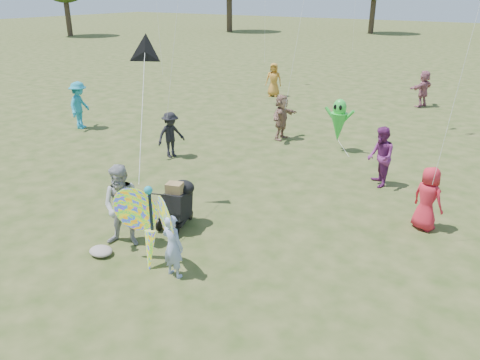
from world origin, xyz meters
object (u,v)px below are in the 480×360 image
object	(u,v)px
crowd_a	(428,199)
crowd_j	(423,89)
jogging_stroller	(178,202)
alien_kite	(339,122)
child_girl	(173,246)
adult_man	(123,206)
crowd_d	(282,117)
crowd_i	(80,105)
crowd_e	(380,157)
crowd_b	(171,135)
butterfly_kite	(150,226)
crowd_g	(274,80)

from	to	relation	value
crowd_a	crowd_j	distance (m)	12.55
jogging_stroller	alien_kite	xyz separation A→B (m)	(0.93, 7.02, 0.36)
crowd_j	child_girl	bearing A→B (deg)	17.73
adult_man	crowd_d	bearing A→B (deg)	70.49
crowd_d	crowd_i	world-z (taller)	crowd_i
child_girl	crowd_a	size ratio (longest dim) A/B	0.86
adult_man	crowd_e	distance (m)	6.95
crowd_a	jogging_stroller	world-z (taller)	crowd_a
crowd_e	crowd_b	bearing A→B (deg)	-111.84
crowd_i	crowd_j	size ratio (longest dim) A/B	1.10
crowd_a	crowd_i	xyz separation A→B (m)	(-13.07, 1.31, 0.17)
crowd_b	crowd_d	xyz separation A→B (m)	(2.03, 3.61, 0.07)
butterfly_kite	crowd_g	bearing A→B (deg)	110.69
crowd_i	alien_kite	world-z (taller)	crowd_i
crowd_d	crowd_g	bearing A→B (deg)	31.95
child_girl	crowd_a	bearing A→B (deg)	-124.26
adult_man	jogging_stroller	size ratio (longest dim) A/B	1.57
alien_kite	crowd_i	bearing A→B (deg)	-163.32
crowd_g	jogging_stroller	distance (m)	14.30
crowd_b	alien_kite	bearing A→B (deg)	-32.30
crowd_e	alien_kite	size ratio (longest dim) A/B	0.94
adult_man	crowd_i	distance (m)	9.67
crowd_g	jogging_stroller	xyz separation A→B (m)	(5.04, -13.38, -0.21)
crowd_g	crowd_j	world-z (taller)	crowd_g
crowd_a	butterfly_kite	world-z (taller)	butterfly_kite
crowd_g	crowd_i	size ratio (longest dim) A/B	0.91
child_girl	alien_kite	distance (m)	8.61
adult_man	crowd_b	distance (m)	5.58
crowd_i	crowd_j	distance (m)	14.89
crowd_b	crowd_i	size ratio (longest dim) A/B	0.81
crowd_b	crowd_j	xyz separation A→B (m)	(5.03, 11.57, 0.09)
crowd_b	crowd_j	bearing A→B (deg)	-5.28
adult_man	crowd_b	world-z (taller)	adult_man
butterfly_kite	alien_kite	xyz separation A→B (m)	(0.34, 8.53, 0.13)
crowd_a	crowd_e	xyz separation A→B (m)	(-1.66, 1.90, 0.09)
crowd_a	crowd_e	size ratio (longest dim) A/B	0.89
crowd_a	jogging_stroller	size ratio (longest dim) A/B	1.30
adult_man	alien_kite	distance (m)	8.36
crowd_a	crowd_i	bearing A→B (deg)	18.26
adult_man	crowd_b	bearing A→B (deg)	95.71
crowd_g	crowd_j	size ratio (longest dim) A/B	1.00
crowd_b	butterfly_kite	xyz separation A→B (m)	(3.86, -5.07, 0.11)
adult_man	crowd_i	bearing A→B (deg)	120.47
child_girl	crowd_g	world-z (taller)	crowd_g
child_girl	crowd_e	xyz separation A→B (m)	(1.82, 6.39, 0.19)
crowd_i	jogging_stroller	world-z (taller)	crowd_i
crowd_i	alien_kite	size ratio (longest dim) A/B	1.03
crowd_d	crowd_j	size ratio (longest dim) A/B	0.99
crowd_a	crowd_j	bearing A→B (deg)	-52.55
crowd_g	jogging_stroller	bearing A→B (deg)	-86.10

